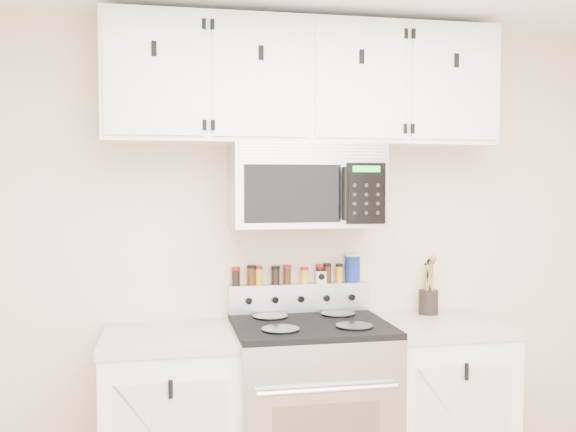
# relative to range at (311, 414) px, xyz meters

# --- Properties ---
(back_wall) EXTENTS (3.50, 0.01, 2.50)m
(back_wall) POSITION_rel_range_xyz_m (0.00, 0.32, 0.76)
(back_wall) COLOR beige
(back_wall) RESTS_ON floor
(range) EXTENTS (0.76, 0.65, 1.10)m
(range) POSITION_rel_range_xyz_m (0.00, 0.00, 0.00)
(range) COLOR #B7B7BA
(range) RESTS_ON floor
(base_cabinet_left) EXTENTS (0.64, 0.62, 0.92)m
(base_cabinet_left) POSITION_rel_range_xyz_m (-0.69, 0.02, -0.03)
(base_cabinet_left) COLOR white
(base_cabinet_left) RESTS_ON floor
(base_cabinet_right) EXTENTS (0.64, 0.62, 0.92)m
(base_cabinet_right) POSITION_rel_range_xyz_m (0.69, 0.02, -0.03)
(base_cabinet_right) COLOR white
(base_cabinet_right) RESTS_ON floor
(microwave) EXTENTS (0.76, 0.44, 0.42)m
(microwave) POSITION_rel_range_xyz_m (0.00, 0.13, 1.14)
(microwave) COLOR #9E9EA3
(microwave) RESTS_ON back_wall
(upper_cabinets) EXTENTS (2.00, 0.35, 0.62)m
(upper_cabinets) POSITION_rel_range_xyz_m (-0.00, 0.15, 1.66)
(upper_cabinets) COLOR white
(upper_cabinets) RESTS_ON back_wall
(utensil_crock) EXTENTS (0.11, 0.11, 0.31)m
(utensil_crock) POSITION_rel_range_xyz_m (0.71, 0.21, 0.51)
(utensil_crock) COLOR black
(utensil_crock) RESTS_ON base_cabinet_right
(kitchen_timer) EXTENTS (0.06, 0.05, 0.07)m
(kitchen_timer) POSITION_rel_range_xyz_m (0.12, 0.28, 0.65)
(kitchen_timer) COLOR silver
(kitchen_timer) RESTS_ON range
(salt_canister) EXTENTS (0.08, 0.08, 0.15)m
(salt_canister) POSITION_rel_range_xyz_m (0.30, 0.28, 0.69)
(salt_canister) COLOR navy
(salt_canister) RESTS_ON range
(spice_jar_0) EXTENTS (0.05, 0.05, 0.10)m
(spice_jar_0) POSITION_rel_range_xyz_m (-0.34, 0.28, 0.66)
(spice_jar_0) COLOR black
(spice_jar_0) RESTS_ON range
(spice_jar_1) EXTENTS (0.05, 0.05, 0.11)m
(spice_jar_1) POSITION_rel_range_xyz_m (-0.26, 0.28, 0.67)
(spice_jar_1) COLOR #442610
(spice_jar_1) RESTS_ON range
(spice_jar_2) EXTENTS (0.04, 0.04, 0.10)m
(spice_jar_2) POSITION_rel_range_xyz_m (-0.22, 0.28, 0.66)
(spice_jar_2) COLOR gold
(spice_jar_2) RESTS_ON range
(spice_jar_3) EXTENTS (0.05, 0.05, 0.10)m
(spice_jar_3) POSITION_rel_range_xyz_m (-0.13, 0.28, 0.66)
(spice_jar_3) COLOR black
(spice_jar_3) RESTS_ON range
(spice_jar_4) EXTENTS (0.04, 0.04, 0.10)m
(spice_jar_4) POSITION_rel_range_xyz_m (-0.07, 0.28, 0.67)
(spice_jar_4) COLOR #422110
(spice_jar_4) RESTS_ON range
(spice_jar_5) EXTENTS (0.04, 0.04, 0.09)m
(spice_jar_5) POSITION_rel_range_xyz_m (0.03, 0.28, 0.66)
(spice_jar_5) COLOR yellow
(spice_jar_5) RESTS_ON range
(spice_jar_6) EXTENTS (0.04, 0.04, 0.10)m
(spice_jar_6) POSITION_rel_range_xyz_m (0.11, 0.28, 0.66)
(spice_jar_6) COLOR black
(spice_jar_6) RESTS_ON range
(spice_jar_7) EXTENTS (0.04, 0.04, 0.11)m
(spice_jar_7) POSITION_rel_range_xyz_m (0.16, 0.28, 0.67)
(spice_jar_7) COLOR #391D0D
(spice_jar_7) RESTS_ON range
(spice_jar_8) EXTENTS (0.04, 0.04, 0.10)m
(spice_jar_8) POSITION_rel_range_xyz_m (0.22, 0.28, 0.67)
(spice_jar_8) COLOR gold
(spice_jar_8) RESTS_ON range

